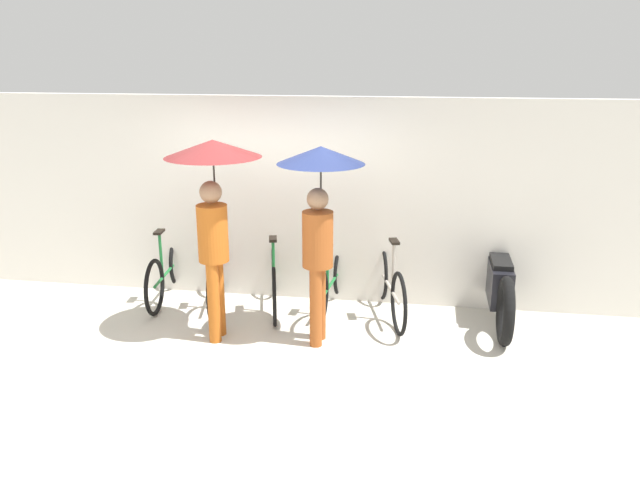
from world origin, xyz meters
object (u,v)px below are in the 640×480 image
Objects in this scene: pedestrian_center at (320,196)px; motorcycle at (499,285)px; parked_bicycle_4 at (389,284)px; pedestrian_leading at (213,185)px; parked_bicycle_1 at (218,273)px; parked_bicycle_2 at (274,279)px; parked_bicycle_0 at (167,271)px; parked_bicycle_3 at (331,282)px.

pedestrian_center reaches higher than motorcycle.
parked_bicycle_4 is 2.38m from pedestrian_leading.
parked_bicycle_1 and parked_bicycle_4 have the same top height.
parked_bicycle_2 is at bearing 63.14° from pedestrian_leading.
pedestrian_leading reaches higher than parked_bicycle_0.
motorcycle is at bearing -100.90° from parked_bicycle_4.
parked_bicycle_1 is at bearing 155.03° from pedestrian_center.
parked_bicycle_4 is at bearing -104.33° from parked_bicycle_2.
parked_bicycle_0 is 0.81× the size of pedestrian_center.
parked_bicycle_2 is (0.70, 0.02, -0.03)m from parked_bicycle_1.
parked_bicycle_3 is at bearing -102.06° from parked_bicycle_2.
parked_bicycle_2 is at bearing 75.25° from parked_bicycle_4.
parked_bicycle_4 reaches higher than parked_bicycle_2.
pedestrian_leading is 1.03× the size of motorcycle.
motorcycle is at bearing -96.33° from parked_bicycle_0.
parked_bicycle_0 is 0.98× the size of parked_bicycle_4.
parked_bicycle_3 is 1.94m from pedestrian_leading.
pedestrian_leading reaches higher than motorcycle.
parked_bicycle_2 is 1.39m from parked_bicycle_4.
parked_bicycle_2 is 1.62m from pedestrian_leading.
parked_bicycle_0 is 1.01× the size of parked_bicycle_2.
parked_bicycle_0 is 0.79× the size of pedestrian_leading.
motorcycle is at bearing 27.55° from pedestrian_center.
motorcycle is (4.05, -0.01, 0.05)m from parked_bicycle_0.
parked_bicycle_3 is 0.81× the size of pedestrian_leading.
motorcycle is (1.95, 0.04, 0.06)m from parked_bicycle_3.
pedestrian_leading reaches higher than parked_bicycle_3.
parked_bicycle_1 is 1.01× the size of parked_bicycle_3.
parked_bicycle_0 is 4.05m from motorcycle.
parked_bicycle_0 is 0.97× the size of parked_bicycle_3.
parked_bicycle_2 reaches higher than motorcycle.
parked_bicycle_4 is at bearing 93.97° from motorcycle.
pedestrian_center is at bearing 114.06° from motorcycle.
parked_bicycle_0 is at bearing 90.54° from motorcycle.
parked_bicycle_3 is (2.09, -0.05, -0.00)m from parked_bicycle_0.
pedestrian_center is (0.69, -0.79, 1.23)m from parked_bicycle_2.
parked_bicycle_2 is 1.61m from pedestrian_center.
motorcycle is at bearing -102.51° from parked_bicycle_2.
pedestrian_leading reaches higher than pedestrian_center.
pedestrian_leading is 3.44m from motorcycle.
parked_bicycle_2 reaches higher than parked_bicycle_0.
parked_bicycle_3 is 1.95m from motorcycle.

